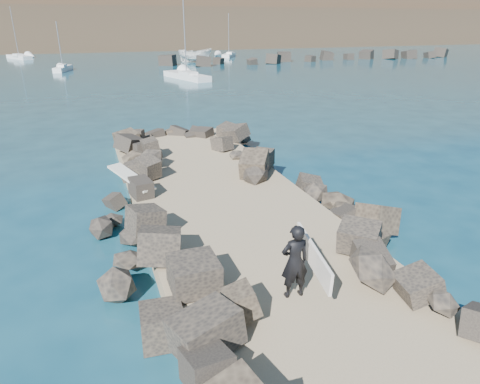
{
  "coord_description": "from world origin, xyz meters",
  "views": [
    {
      "loc": [
        -4.15,
        -12.6,
        6.44
      ],
      "look_at": [
        0.0,
        -1.0,
        1.5
      ],
      "focal_mm": 32.0,
      "sensor_mm": 36.0,
      "label": 1
    }
  ],
  "objects_px": {
    "surfboard_resting": "(131,180)",
    "sailboat_d": "(229,55)",
    "surfer_with_board": "(297,261)",
    "boat_imported": "(195,55)"
  },
  "relations": [
    {
      "from": "surfboard_resting",
      "to": "sailboat_d",
      "type": "distance_m",
      "value": 71.44
    },
    {
      "from": "surfboard_resting",
      "to": "surfer_with_board",
      "type": "xyz_separation_m",
      "value": [
        2.78,
        -7.77,
        0.46
      ]
    },
    {
      "from": "boat_imported",
      "to": "surfer_with_board",
      "type": "distance_m",
      "value": 67.32
    },
    {
      "from": "surfer_with_board",
      "to": "sailboat_d",
      "type": "xyz_separation_m",
      "value": [
        22.99,
        74.4,
        -1.15
      ]
    },
    {
      "from": "surfboard_resting",
      "to": "sailboat_d",
      "type": "xyz_separation_m",
      "value": [
        25.77,
        66.63,
        -0.69
      ]
    },
    {
      "from": "boat_imported",
      "to": "surfer_with_board",
      "type": "xyz_separation_m",
      "value": [
        -14.17,
        -65.82,
        0.4
      ]
    },
    {
      "from": "boat_imported",
      "to": "surfboard_resting",
      "type": "bearing_deg",
      "value": -170.0
    },
    {
      "from": "sailboat_d",
      "to": "surfboard_resting",
      "type": "bearing_deg",
      "value": -111.15
    },
    {
      "from": "boat_imported",
      "to": "sailboat_d",
      "type": "relative_size",
      "value": 0.71
    },
    {
      "from": "surfboard_resting",
      "to": "boat_imported",
      "type": "bearing_deg",
      "value": 45.0
    }
  ]
}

